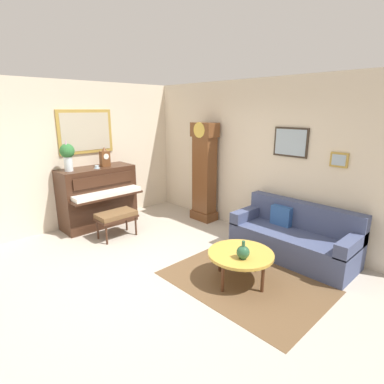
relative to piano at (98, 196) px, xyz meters
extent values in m
cube|color=#B2A899|center=(2.23, -0.35, -0.65)|extent=(6.40, 6.00, 0.10)
cube|color=beige|center=(-0.37, -0.35, 0.80)|extent=(0.10, 4.90, 2.80)
cube|color=#B28E3D|center=(-0.30, 0.00, 1.25)|extent=(0.03, 1.10, 0.84)
cube|color=#BCB299|center=(-0.29, 0.00, 1.25)|extent=(0.01, 0.98, 0.72)
cube|color=beige|center=(2.23, 2.05, 0.80)|extent=(5.30, 0.10, 2.80)
cube|color=#33281E|center=(2.98, 1.98, 1.15)|extent=(0.60, 0.03, 0.48)
cube|color=#9EB2C1|center=(2.98, 1.97, 1.15)|extent=(0.54, 0.01, 0.42)
cube|color=#B28E3D|center=(3.78, 1.98, 0.95)|extent=(0.26, 0.03, 0.22)
cube|color=#9EB2C1|center=(3.78, 1.97, 0.95)|extent=(0.20, 0.01, 0.16)
cube|color=brown|center=(3.35, 0.38, -0.59)|extent=(2.10, 1.50, 0.01)
cube|color=#3D2316|center=(-0.02, 0.00, -0.01)|extent=(0.60, 1.44, 1.18)
cube|color=#3D2316|center=(0.41, 0.00, 0.08)|extent=(0.28, 1.38, 0.04)
cube|color=white|center=(0.41, 0.00, 0.14)|extent=(0.26, 1.32, 0.08)
cube|color=#3D2316|center=(0.30, 0.00, 0.38)|extent=(0.03, 1.20, 0.20)
cube|color=#3D2316|center=(0.79, -0.07, -0.22)|extent=(0.42, 0.70, 0.04)
cube|color=brown|center=(0.79, -0.07, -0.16)|extent=(0.40, 0.68, 0.08)
cylinder|color=#3D2316|center=(0.95, -0.37, -0.42)|extent=(0.04, 0.04, 0.36)
cylinder|color=#3D2316|center=(0.95, 0.23, -0.42)|extent=(0.04, 0.04, 0.36)
cylinder|color=#3D2316|center=(0.63, -0.37, -0.42)|extent=(0.04, 0.04, 0.36)
cylinder|color=#3D2316|center=(0.63, 0.23, -0.42)|extent=(0.04, 0.04, 0.36)
cube|color=brown|center=(1.22, 1.76, -0.51)|extent=(0.52, 0.34, 0.18)
cube|color=brown|center=(1.22, 1.76, 0.29)|extent=(0.44, 0.28, 1.78)
cube|color=brown|center=(1.22, 1.76, 1.28)|extent=(0.52, 0.32, 0.28)
cylinder|color=gold|center=(1.22, 1.61, 1.28)|extent=(0.30, 0.02, 0.30)
cylinder|color=gold|center=(1.22, 1.71, 0.35)|extent=(0.03, 0.03, 0.70)
cube|color=#424C70|center=(3.40, 1.52, -0.39)|extent=(1.90, 0.80, 0.42)
cube|color=#424C70|center=(3.40, 1.82, 0.02)|extent=(1.90, 0.20, 0.44)
cube|color=#424C70|center=(2.54, 1.52, -0.10)|extent=(0.18, 0.80, 0.20)
cube|color=#424C70|center=(4.26, 1.52, -0.10)|extent=(0.18, 0.80, 0.20)
cube|color=#2D5699|center=(3.10, 1.66, -0.02)|extent=(0.34, 0.12, 0.32)
cylinder|color=gold|center=(3.28, 0.35, -0.19)|extent=(0.88, 0.88, 0.04)
torus|color=#4C2B19|center=(3.28, 0.35, -0.19)|extent=(0.88, 0.88, 0.04)
cylinder|color=#4C2B19|center=(3.28, 0.71, -0.41)|extent=(0.04, 0.04, 0.39)
cylinder|color=#4C2B19|center=(3.64, 0.35, -0.41)|extent=(0.04, 0.04, 0.39)
cylinder|color=#4C2B19|center=(3.28, -0.01, -0.41)|extent=(0.04, 0.04, 0.39)
cylinder|color=#4C2B19|center=(2.92, 0.35, -0.41)|extent=(0.04, 0.04, 0.39)
cube|color=brown|center=(0.00, 0.20, 0.73)|extent=(0.12, 0.18, 0.30)
cylinder|color=white|center=(0.06, 0.20, 0.78)|extent=(0.01, 0.11, 0.11)
cone|color=brown|center=(0.00, 0.20, 0.92)|extent=(0.10, 0.10, 0.08)
cylinder|color=silver|center=(0.00, -0.52, 0.71)|extent=(0.15, 0.15, 0.26)
sphere|color=#2D6B33|center=(0.00, -0.52, 0.95)|extent=(0.26, 0.26, 0.26)
cone|color=#D199B7|center=(0.03, -0.54, 1.08)|extent=(0.06, 0.06, 0.16)
cylinder|color=#ADC6D6|center=(0.10, -0.03, 0.59)|extent=(0.12, 0.12, 0.01)
cylinder|color=#ADC6D6|center=(0.10, -0.03, 0.61)|extent=(0.08, 0.08, 0.06)
cylinder|color=#234C33|center=(3.40, 0.24, -0.17)|extent=(0.09, 0.09, 0.01)
sphere|color=#285638|center=(3.40, 0.24, -0.09)|extent=(0.17, 0.17, 0.17)
cylinder|color=#285638|center=(3.40, 0.24, 0.03)|extent=(0.04, 0.04, 0.08)
camera|label=1|loc=(5.54, -2.71, 1.68)|focal=28.77mm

